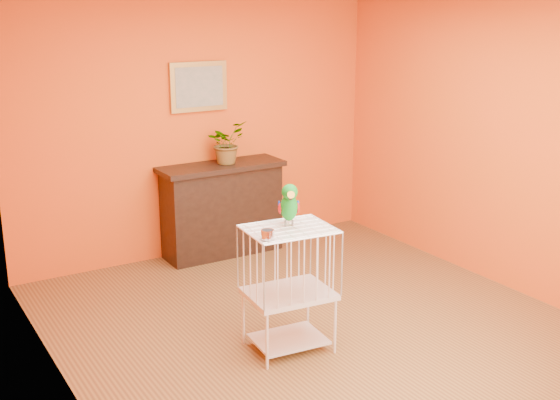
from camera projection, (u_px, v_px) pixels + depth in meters
ground at (321, 329)px, 5.73m from camera, size 4.50×4.50×0.00m
room_shell at (324, 138)px, 5.30m from camera, size 4.50×4.50×4.50m
console_cabinet at (222, 209)px, 7.32m from camera, size 1.31×0.47×0.97m
potted_plant at (228, 148)px, 7.16m from camera, size 0.53×0.55×0.34m
framed_picture at (199, 87)px, 7.07m from camera, size 0.62×0.04×0.50m
birdcage at (289, 287)px, 5.27m from camera, size 0.67×0.54×0.97m
feed_cup at (268, 234)px, 4.90m from camera, size 0.09×0.09×0.07m
parrot at (289, 204)px, 5.15m from camera, size 0.20×0.29×0.33m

